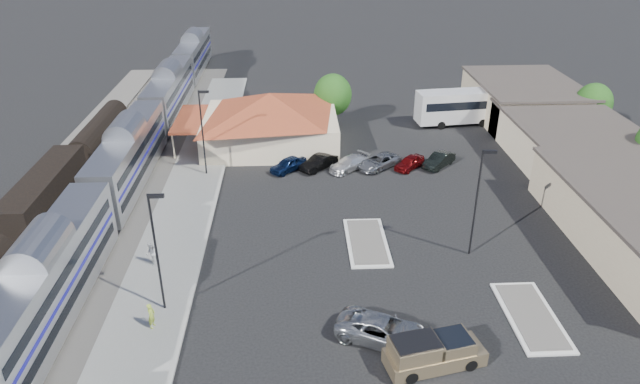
{
  "coord_description": "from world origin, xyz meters",
  "views": [
    {
      "loc": [
        -1.77,
        -37.94,
        25.11
      ],
      "look_at": [
        0.3,
        5.98,
        2.8
      ],
      "focal_mm": 32.0,
      "sensor_mm": 36.0,
      "label": 1
    }
  ],
  "objects_px": {
    "pickup_truck": "(435,352)",
    "suv": "(383,330)",
    "station_depot": "(270,119)",
    "coach_bus": "(470,105)"
  },
  "relations": [
    {
      "from": "pickup_truck",
      "to": "suv",
      "type": "xyz_separation_m",
      "value": [
        -2.8,
        2.25,
        -0.14
      ]
    },
    {
      "from": "station_depot",
      "to": "suv",
      "type": "relative_size",
      "value": 3.01
    },
    {
      "from": "station_depot",
      "to": "coach_bus",
      "type": "xyz_separation_m",
      "value": [
        24.86,
        5.88,
        -0.63
      ]
    },
    {
      "from": "pickup_truck",
      "to": "station_depot",
      "type": "bearing_deg",
      "value": 4.25
    },
    {
      "from": "pickup_truck",
      "to": "coach_bus",
      "type": "bearing_deg",
      "value": -30.97
    },
    {
      "from": "station_depot",
      "to": "suv",
      "type": "xyz_separation_m",
      "value": [
        8.15,
        -33.83,
        -2.28
      ]
    },
    {
      "from": "pickup_truck",
      "to": "suv",
      "type": "distance_m",
      "value": 3.59
    },
    {
      "from": "station_depot",
      "to": "pickup_truck",
      "type": "bearing_deg",
      "value": -73.12
    },
    {
      "from": "pickup_truck",
      "to": "coach_bus",
      "type": "xyz_separation_m",
      "value": [
        13.91,
        41.96,
        1.52
      ]
    },
    {
      "from": "pickup_truck",
      "to": "coach_bus",
      "type": "distance_m",
      "value": 44.23
    }
  ]
}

